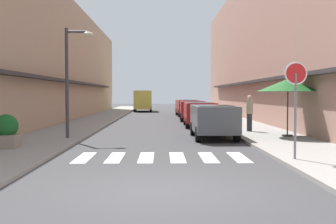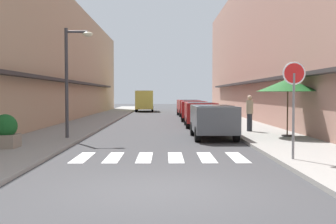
{
  "view_description": "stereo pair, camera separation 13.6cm",
  "coord_description": "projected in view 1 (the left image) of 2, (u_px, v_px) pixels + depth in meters",
  "views": [
    {
      "loc": [
        -0.01,
        -8.3,
        1.94
      ],
      "look_at": [
        0.31,
        12.06,
        1.08
      ],
      "focal_mm": 44.29,
      "sensor_mm": 36.0,
      "label": 1
    },
    {
      "loc": [
        0.12,
        -8.3,
        1.94
      ],
      "look_at": [
        0.31,
        12.06,
        1.08
      ],
      "focal_mm": 44.29,
      "sensor_mm": 36.0,
      "label": 2
    }
  ],
  "objects": [
    {
      "name": "building_row_left",
      "position": [
        38.0,
        60.0,
        29.79
      ],
      "size": [
        5.5,
        47.54,
        8.81
      ],
      "color": "tan",
      "rests_on": "ground_plane"
    },
    {
      "name": "crosswalk",
      "position": [
        162.0,
        158.0,
        12.7
      ],
      "size": [
        5.2,
        2.2,
        0.01
      ],
      "color": "silver",
      "rests_on": "ground_plane"
    },
    {
      "name": "parked_car_near",
      "position": [
        213.0,
        118.0,
        18.18
      ],
      "size": [
        1.82,
        4.06,
        1.47
      ],
      "color": "#4C5156",
      "rests_on": "ground_plane"
    },
    {
      "name": "sidewalk_left",
      "position": [
        91.0,
        122.0,
        28.51
      ],
      "size": [
        3.07,
        70.84,
        0.12
      ],
      "primitive_type": "cube",
      "color": "gray",
      "rests_on": "ground_plane"
    },
    {
      "name": "building_row_right",
      "position": [
        284.0,
        44.0,
        30.03
      ],
      "size": [
        5.5,
        47.54,
        11.18
      ],
      "color": "#A87A6B",
      "rests_on": "ground_plane"
    },
    {
      "name": "parked_car_far",
      "position": [
        192.0,
        108.0,
        30.47
      ],
      "size": [
        1.91,
        4.27,
        1.47
      ],
      "color": "maroon",
      "rests_on": "ground_plane"
    },
    {
      "name": "ground_plane",
      "position": [
        162.0,
        123.0,
        28.6
      ],
      "size": [
        111.32,
        111.32,
        0.0
      ],
      "primitive_type": "plane",
      "color": "#38383A"
    },
    {
      "name": "street_lamp",
      "position": [
        72.0,
        70.0,
        17.33
      ],
      "size": [
        1.19,
        0.28,
        4.59
      ],
      "color": "#38383D",
      "rests_on": "sidewalk_left"
    },
    {
      "name": "cafe_umbrella",
      "position": [
        288.0,
        85.0,
        17.97
      ],
      "size": [
        2.67,
        2.67,
        2.5
      ],
      "color": "#262626",
      "rests_on": "sidewalk_right"
    },
    {
      "name": "sidewalk_right",
      "position": [
        232.0,
        122.0,
        28.67
      ],
      "size": [
        3.07,
        70.84,
        0.12
      ],
      "primitive_type": "cube",
      "color": "gray",
      "rests_on": "ground_plane"
    },
    {
      "name": "planter_corner",
      "position": [
        6.0,
        132.0,
        14.08
      ],
      "size": [
        0.82,
        0.82,
        1.15
      ],
      "color": "gray",
      "rests_on": "sidewalk_left"
    },
    {
      "name": "pedestrian_walking_near",
      "position": [
        249.0,
        112.0,
        20.48
      ],
      "size": [
        0.34,
        0.34,
        1.78
      ],
      "rotation": [
        0.0,
        0.0,
        0.65
      ],
      "color": "#282B33",
      "rests_on": "sidewalk_right"
    },
    {
      "name": "parked_car_mid",
      "position": [
        200.0,
        112.0,
        24.71
      ],
      "size": [
        1.85,
        4.06,
        1.47
      ],
      "color": "maroon",
      "rests_on": "ground_plane"
    },
    {
      "name": "delivery_van",
      "position": [
        143.0,
        99.0,
        47.32
      ],
      "size": [
        2.13,
        5.46,
        2.37
      ],
      "color": "#D8CC4C",
      "rests_on": "ground_plane"
    },
    {
      "name": "round_street_sign",
      "position": [
        296.0,
        85.0,
        11.61
      ],
      "size": [
        0.65,
        0.07,
        2.74
      ],
      "color": "slate",
      "rests_on": "sidewalk_right"
    },
    {
      "name": "parked_car_distant",
      "position": [
        187.0,
        106.0,
        37.05
      ],
      "size": [
        1.94,
        4.46,
        1.47
      ],
      "color": "maroon",
      "rests_on": "ground_plane"
    }
  ]
}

